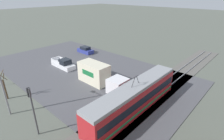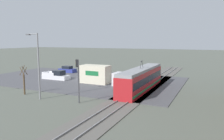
# 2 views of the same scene
# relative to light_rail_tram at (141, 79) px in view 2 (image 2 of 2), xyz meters

# --- Properties ---
(ground_plane) EXTENTS (320.00, 320.00, 0.00)m
(ground_plane) POSITION_rel_light_rail_tram_xyz_m (-3.78, -14.44, -1.76)
(ground_plane) COLOR #565B51
(road_surface) EXTENTS (22.43, 40.10, 0.08)m
(road_surface) POSITION_rel_light_rail_tram_xyz_m (-3.78, -14.44, -1.72)
(road_surface) COLOR #4C4C51
(road_surface) RESTS_ON ground
(rail_bed) EXTENTS (56.51, 4.40, 0.22)m
(rail_bed) POSITION_rel_light_rail_tram_xyz_m (-3.78, 0.00, -1.71)
(rail_bed) COLOR #5B5954
(rail_bed) RESTS_ON ground
(light_rail_tram) EXTENTS (15.48, 2.64, 4.59)m
(light_rail_tram) POSITION_rel_light_rail_tram_xyz_m (0.00, 0.00, 0.00)
(light_rail_tram) COLOR #B21E23
(light_rail_tram) RESTS_ON ground
(box_truck) EXTENTS (2.60, 8.95, 3.26)m
(box_truck) POSITION_rel_light_rail_tram_xyz_m (-1.70, -8.02, -0.17)
(box_truck) COLOR silver
(box_truck) RESTS_ON ground
(pickup_truck) EXTENTS (1.96, 5.70, 1.82)m
(pickup_truck) POSITION_rel_light_rail_tram_xyz_m (-1.78, -18.33, -0.99)
(pickup_truck) COLOR silver
(pickup_truck) RESTS_ON ground
(sedan_car_0) EXTENTS (1.88, 4.22, 1.55)m
(sedan_car_0) POSITION_rel_light_rail_tram_xyz_m (-10.61, -22.23, -1.04)
(sedan_car_0) COLOR navy
(sedan_car_0) RESTS_ON ground
(traffic_light_pole) EXTENTS (0.28, 0.47, 5.49)m
(traffic_light_pole) POSITION_rel_light_rail_tram_xyz_m (10.18, -4.99, 1.79)
(traffic_light_pole) COLOR #47474C
(traffic_light_pole) RESTS_ON ground
(street_tree) EXTENTS (1.01, 0.84, 4.23)m
(street_tree) POSITION_rel_light_rail_tram_xyz_m (9.86, -14.59, 0.17)
(street_tree) COLOR brown
(street_tree) RESTS_ON ground
(street_lamp_near_crossing) EXTENTS (0.36, 1.95, 8.77)m
(street_lamp_near_crossing) POSITION_rel_light_rail_tram_xyz_m (10.91, -10.84, 3.26)
(street_lamp_near_crossing) COLOR gray
(street_lamp_near_crossing) RESTS_ON ground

